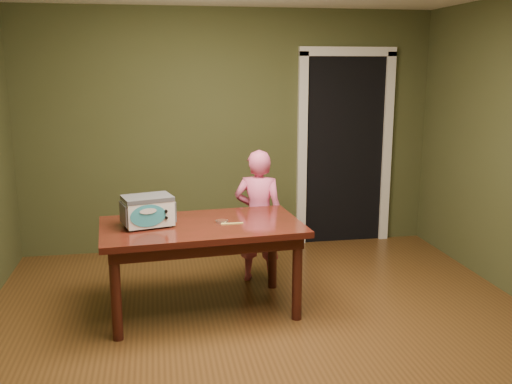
% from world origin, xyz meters
% --- Properties ---
extents(floor, '(5.00, 5.00, 0.00)m').
position_xyz_m(floor, '(0.00, 0.00, 0.00)').
color(floor, brown).
rests_on(floor, ground).
extents(room_shell, '(4.52, 5.02, 2.61)m').
position_xyz_m(room_shell, '(0.00, 0.00, 1.71)').
color(room_shell, '#3F4524').
rests_on(room_shell, ground).
extents(doorway, '(1.10, 0.66, 2.25)m').
position_xyz_m(doorway, '(1.30, 2.78, 1.06)').
color(doorway, black).
rests_on(doorway, ground).
extents(dining_table, '(1.67, 1.02, 0.75)m').
position_xyz_m(dining_table, '(-0.47, 0.80, 0.65)').
color(dining_table, '#37140C').
rests_on(dining_table, floor).
extents(toy_oven, '(0.45, 0.36, 0.25)m').
position_xyz_m(toy_oven, '(-0.89, 0.80, 0.88)').
color(toy_oven, '#4C4F54').
rests_on(toy_oven, dining_table).
extents(baking_pan, '(0.10, 0.10, 0.02)m').
position_xyz_m(baking_pan, '(-0.30, 0.80, 0.76)').
color(baking_pan, silver).
rests_on(baking_pan, dining_table).
extents(spatula, '(0.18, 0.03, 0.01)m').
position_xyz_m(spatula, '(-0.22, 0.75, 0.75)').
color(spatula, '#CFB95A').
rests_on(spatula, dining_table).
extents(child, '(0.53, 0.44, 1.25)m').
position_xyz_m(child, '(0.11, 1.40, 0.63)').
color(child, '#E65E8E').
rests_on(child, floor).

